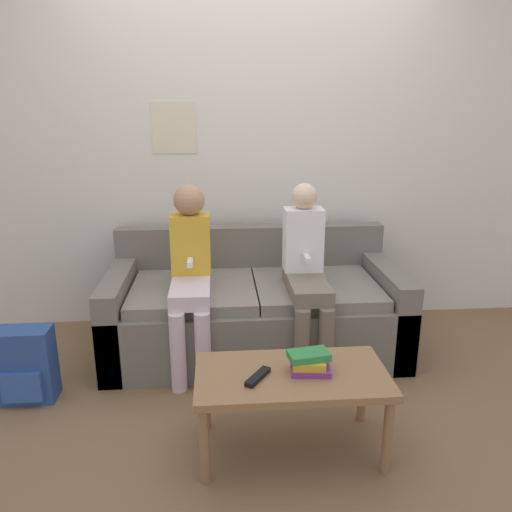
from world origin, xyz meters
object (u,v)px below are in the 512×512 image
at_px(coffee_table, 291,383).
at_px(backpack, 26,366).
at_px(couch, 254,310).
at_px(person_left, 190,268).
at_px(person_right, 306,269).
at_px(tv_remote, 258,377).

bearing_deg(coffee_table, backpack, 159.17).
relative_size(couch, backpack, 4.47).
bearing_deg(couch, person_left, -154.07).
height_order(couch, backpack, couch).
bearing_deg(person_right, backpack, -168.11).
bearing_deg(person_left, person_right, -0.47).
relative_size(couch, person_left, 1.68).
relative_size(coffee_table, person_left, 0.79).
distance_m(coffee_table, person_right, 0.93).
relative_size(tv_remote, backpack, 0.39).
distance_m(person_left, person_right, 0.70).
distance_m(tv_remote, backpack, 1.36).
height_order(person_left, tv_remote, person_left).
bearing_deg(backpack, person_left, 20.95).
xyz_separation_m(person_left, backpack, (-0.89, -0.34, -0.43)).
bearing_deg(backpack, tv_remote, -24.89).
bearing_deg(coffee_table, person_left, 119.39).
height_order(person_right, backpack, person_right).
xyz_separation_m(person_left, tv_remote, (0.33, -0.91, -0.22)).
distance_m(couch, tv_remote, 1.12).
relative_size(person_left, person_right, 1.00).
relative_size(coffee_table, backpack, 2.09).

